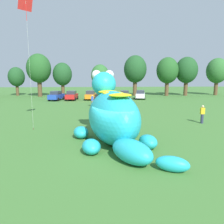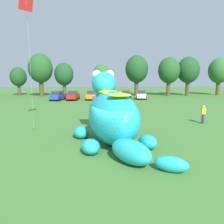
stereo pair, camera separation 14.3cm
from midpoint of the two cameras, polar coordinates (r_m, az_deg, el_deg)
The scene contains 20 objects.
ground_plane at distance 13.06m, azimuth -0.62°, elevation -10.06°, with size 160.00×160.00×0.00m, color #427533.
giant_inflatable_creature at distance 14.05m, azimuth 0.06°, elevation -1.22°, with size 6.12×8.96×4.83m.
car_blue at distance 41.14m, azimuth -14.59°, elevation 4.19°, with size 2.60×4.38×1.72m.
car_red at distance 41.04m, azimuth -10.70°, elevation 4.32°, with size 2.21×4.23×1.72m.
car_orange at distance 41.06m, azimuth -5.77°, elevation 4.44°, with size 2.23×4.24×1.72m.
car_green at distance 41.27m, azimuth -1.41°, elevation 4.51°, with size 2.38×4.30×1.72m.
car_black at distance 41.46m, azimuth 3.18°, elevation 4.52°, with size 2.14×4.20×1.72m.
car_white at distance 42.57m, azimuth 7.41°, elevation 4.58°, with size 2.57×4.37×1.72m.
tree_left at distance 54.32m, azimuth -24.02°, elevation 8.45°, with size 3.66×3.66×6.49m.
tree_mid_left at distance 50.06m, azimuth -18.87°, elevation 10.79°, with size 5.19×5.19×9.22m.
tree_centre_left at distance 49.22m, azimuth -13.06°, elevation 9.65°, with size 4.14×4.14×7.35m.
tree_centre at distance 47.98m, azimuth -3.25°, elevation 9.59°, with size 3.93×3.93×6.97m.
tree_centre_right at distance 50.05m, azimuth 6.07°, elevation 11.13°, with size 5.12×5.12×9.09m.
tree_mid_right at distance 50.95m, azimuth 14.36°, elevation 10.53°, with size 4.86×4.86×8.63m.
tree_right at distance 52.74m, azimuth 19.04°, elevation 10.36°, with size 4.94×4.94×8.77m.
tree_far_right at distance 56.82m, azimuth 25.97°, elevation 9.72°, with size 4.85×4.85×8.61m.
spectator_near_inflatable at distance 34.94m, azimuth -4.27°, elevation 3.59°, with size 0.38×0.26×1.71m.
spectator_mid_field at distance 31.60m, azimuth -5.35°, elevation 2.97°, with size 0.38×0.26×1.71m.
spectator_by_cars at distance 21.80m, azimuth 22.59°, elevation -0.59°, with size 0.38×0.26×1.71m.
tethered_flying_kite at distance 19.33m, azimuth -22.07°, elevation 25.22°, with size 1.13×1.13×10.75m.
Camera 1 is at (-0.78, -12.30, 4.34)m, focal length 34.58 mm.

